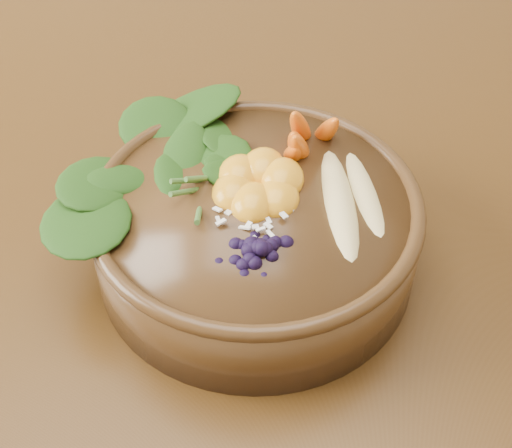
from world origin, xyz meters
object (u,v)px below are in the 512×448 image
at_px(kale_heap, 205,138).
at_px(blueberry_pile, 261,235).
at_px(stoneware_bowl, 256,233).
at_px(carrot_cluster, 313,109).
at_px(mandarin_cluster, 258,173).
at_px(dining_table, 64,188).
at_px(banana_halves, 354,185).

distance_m(kale_heap, blueberry_pile, 0.12).
distance_m(stoneware_bowl, carrot_cluster, 0.11).
relative_size(mandarin_cluster, blueberry_pile, 0.69).
bearing_deg(stoneware_bowl, kale_heap, 135.75).
bearing_deg(dining_table, banana_halves, -24.60).
bearing_deg(stoneware_bowl, blueberry_pile, -78.26).
xyz_separation_m(stoneware_bowl, mandarin_cluster, (-0.00, 0.02, 0.05)).
height_order(carrot_cluster, blueberry_pile, carrot_cluster).
relative_size(banana_halves, blueberry_pile, 1.25).
distance_m(dining_table, blueberry_pile, 0.38).
relative_size(dining_table, banana_halves, 10.54).
xyz_separation_m(carrot_cluster, blueberry_pile, (-0.02, -0.13, -0.02)).
height_order(banana_halves, mandarin_cluster, mandarin_cluster).
xyz_separation_m(kale_heap, carrot_cluster, (0.08, 0.03, 0.02)).
bearing_deg(mandarin_cluster, banana_halves, -0.87).
xyz_separation_m(kale_heap, blueberry_pile, (0.06, -0.10, -0.00)).
relative_size(dining_table, carrot_cluster, 22.07).
relative_size(carrot_cluster, banana_halves, 0.48).
bearing_deg(mandarin_cluster, stoneware_bowl, -87.46).
height_order(dining_table, mandarin_cluster, mandarin_cluster).
relative_size(carrot_cluster, mandarin_cluster, 0.87).
height_order(dining_table, blueberry_pile, blueberry_pile).
distance_m(dining_table, mandarin_cluster, 0.34).
height_order(banana_halves, blueberry_pile, blueberry_pile).
xyz_separation_m(stoneware_bowl, blueberry_pile, (0.01, -0.05, 0.05)).
distance_m(stoneware_bowl, banana_halves, 0.09).
relative_size(stoneware_bowl, blueberry_pile, 2.16).
relative_size(stoneware_bowl, mandarin_cluster, 3.15).
bearing_deg(blueberry_pile, dining_table, 140.02).
bearing_deg(carrot_cluster, blueberry_pile, -109.55).
distance_m(dining_table, kale_heap, 0.29).
bearing_deg(banana_halves, carrot_cluster, 113.06).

